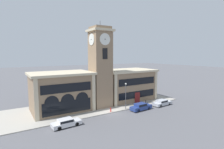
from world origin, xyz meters
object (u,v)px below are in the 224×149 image
at_px(parked_car_far, 162,102).
at_px(fire_hydrant, 111,110).
at_px(parked_car_mid, 141,106).
at_px(bollard, 146,102).
at_px(parked_car_near, 66,122).
at_px(street_lamp, 126,92).

bearing_deg(parked_car_far, fire_hydrant, 167.70).
height_order(parked_car_mid, bollard, parked_car_mid).
height_order(parked_car_far, fire_hydrant, parked_car_far).
relative_size(parked_car_far, bollard, 4.67).
height_order(parked_car_near, street_lamp, street_lamp).
bearing_deg(parked_car_mid, street_lamp, 137.00).
height_order(street_lamp, bollard, street_lamp).
xyz_separation_m(parked_car_near, bollard, (18.91, 2.07, -0.01)).
bearing_deg(parked_car_far, bollard, 142.67).
bearing_deg(parked_car_mid, parked_car_far, -3.33).
bearing_deg(parked_car_mid, parked_car_near, 176.67).
distance_m(parked_car_far, bollard, 3.70).
relative_size(parked_car_far, fire_hydrant, 5.70).
bearing_deg(bollard, parked_car_far, -34.00).
bearing_deg(parked_car_far, street_lamp, 163.66).
bearing_deg(parked_car_far, parked_car_mid, 176.67).
height_order(bollard, fire_hydrant, bollard).
distance_m(parked_car_mid, street_lamp, 4.36).
relative_size(parked_car_mid, parked_car_far, 0.99).
xyz_separation_m(bollard, fire_hydrant, (-9.33, -0.11, -0.10)).
bearing_deg(bollard, street_lamp, -179.45).
relative_size(parked_car_far, street_lamp, 0.91).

